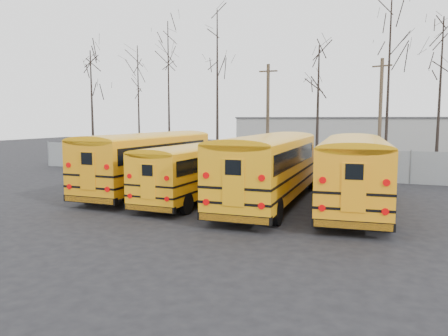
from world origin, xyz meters
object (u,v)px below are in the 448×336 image
at_px(bus_d, 354,166).
at_px(utility_pole_left, 268,116).
at_px(bus_a, 151,157).
at_px(bus_c, 270,163).
at_px(utility_pole_right, 380,114).
at_px(bus_b, 198,167).

relative_size(bus_d, utility_pole_left, 1.44).
relative_size(bus_a, bus_d, 1.00).
bearing_deg(bus_d, bus_a, 172.07).
distance_m(bus_a, bus_c, 6.93).
relative_size(bus_a, utility_pole_left, 1.44).
relative_size(bus_c, utility_pole_right, 1.43).
bearing_deg(bus_a, bus_c, -8.34).
distance_m(bus_c, bus_d, 3.71).
distance_m(bus_a, bus_d, 10.54).
bearing_deg(bus_b, utility_pole_left, 93.18).
distance_m(bus_a, utility_pole_right, 17.95).
height_order(bus_c, utility_pole_right, utility_pole_right).
bearing_deg(utility_pole_left, utility_pole_right, 7.32).
distance_m(bus_d, utility_pole_right, 14.70).
height_order(bus_c, bus_d, bus_c).
distance_m(bus_b, bus_d, 7.29).
height_order(bus_a, utility_pole_left, utility_pole_left).
relative_size(bus_c, utility_pole_left, 1.46).
bearing_deg(bus_a, bus_d, -2.73).
bearing_deg(utility_pole_left, bus_c, -73.75).
distance_m(bus_b, bus_c, 3.61).
distance_m(bus_c, utility_pole_left, 14.68).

